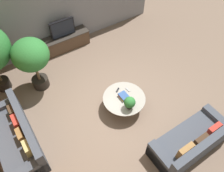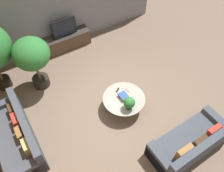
{
  "view_description": "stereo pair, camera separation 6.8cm",
  "coord_description": "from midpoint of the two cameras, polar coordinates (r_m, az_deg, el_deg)",
  "views": [
    {
      "loc": [
        -2.0,
        -3.03,
        5.09
      ],
      "look_at": [
        0.1,
        0.16,
        0.55
      ],
      "focal_mm": 35.0,
      "sensor_mm": 36.0,
      "label": 1
    },
    {
      "loc": [
        -1.94,
        -3.07,
        5.09
      ],
      "look_at": [
        0.1,
        0.16,
        0.55
      ],
      "focal_mm": 35.0,
      "sensor_mm": 36.0,
      "label": 2
    }
  ],
  "objects": [
    {
      "name": "book_stack",
      "position": [
        5.81,
        3.36,
        -2.61
      ],
      "size": [
        0.23,
        0.27,
        0.1
      ],
      "color": "gold",
      "rests_on": "coffee_table"
    },
    {
      "name": "potted_plant_tabletop",
      "position": [
        5.49,
        4.88,
        -4.42
      ],
      "size": [
        0.3,
        0.3,
        0.37
      ],
      "color": "black",
      "rests_on": "coffee_table"
    },
    {
      "name": "media_console",
      "position": [
        7.93,
        -11.55,
        11.42
      ],
      "size": [
        1.7,
        0.5,
        0.53
      ],
      "color": "#473323",
      "rests_on": "ground"
    },
    {
      "name": "coffee_table",
      "position": [
        5.93,
        3.42,
        -3.9
      ],
      "size": [
        1.14,
        1.14,
        0.43
      ],
      "color": "#756656",
      "rests_on": "ground"
    },
    {
      "name": "potted_palm_corner",
      "position": [
        6.22,
        -19.87,
        7.35
      ],
      "size": [
        0.99,
        0.99,
        1.69
      ],
      "color": "black",
      "rests_on": "ground"
    },
    {
      "name": "ground_plane",
      "position": [
        6.25,
        0.34,
        -4.55
      ],
      "size": [
        24.0,
        24.0,
        0.0
      ],
      "primitive_type": "plane",
      "color": "brown"
    },
    {
      "name": "remote_black",
      "position": [
        5.98,
        1.79,
        -1.06
      ],
      "size": [
        0.16,
        0.12,
        0.02
      ],
      "primitive_type": "cube",
      "rotation": [
        0.0,
        0.0,
        -1.03
      ],
      "color": "black",
      "rests_on": "coffee_table"
    },
    {
      "name": "couch_near_entry",
      "position": [
        5.64,
        20.25,
        -13.83
      ],
      "size": [
        1.99,
        0.84,
        0.84
      ],
      "rotation": [
        0.0,
        0.0,
        3.14
      ],
      "color": "#3D424C",
      "rests_on": "ground"
    },
    {
      "name": "back_wall_stone",
      "position": [
        7.52,
        -13.98,
        20.04
      ],
      "size": [
        7.4,
        0.12,
        3.0
      ],
      "primitive_type": "cube",
      "color": "slate",
      "rests_on": "ground"
    },
    {
      "name": "remote_silver",
      "position": [
        6.0,
        4.46,
        -1.07
      ],
      "size": [
        0.06,
        0.16,
        0.02
      ],
      "primitive_type": "cube",
      "rotation": [
        0.0,
        0.0,
        0.13
      ],
      "color": "gray",
      "rests_on": "coffee_table"
    },
    {
      "name": "television",
      "position": [
        7.61,
        -12.19,
        14.61
      ],
      "size": [
        0.84,
        0.13,
        0.59
      ],
      "color": "black",
      "rests_on": "media_console"
    },
    {
      "name": "couch_by_wall",
      "position": [
        5.86,
        -23.32,
        -11.84
      ],
      "size": [
        0.84,
        2.12,
        0.84
      ],
      "rotation": [
        0.0,
        0.0,
        -1.57
      ],
      "color": "#3D424C",
      "rests_on": "ground"
    }
  ]
}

